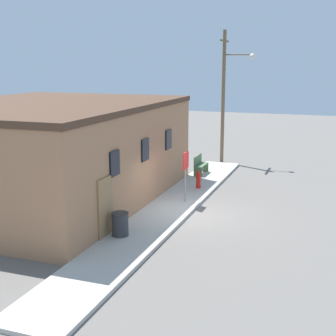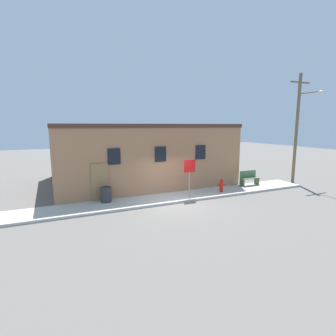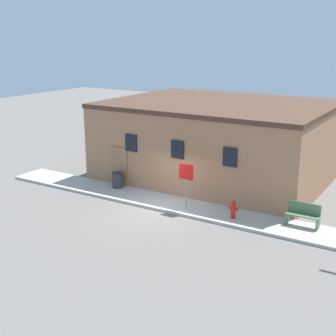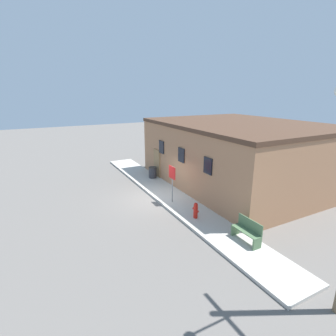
{
  "view_description": "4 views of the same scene",
  "coord_description": "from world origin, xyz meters",
  "px_view_note": "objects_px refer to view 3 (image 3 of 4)",
  "views": [
    {
      "loc": [
        -17.33,
        -5.24,
        5.99
      ],
      "look_at": [
        -0.02,
        1.0,
        1.84
      ],
      "focal_mm": 50.0,
      "sensor_mm": 36.0,
      "label": 1
    },
    {
      "loc": [
        -6.12,
        -12.38,
        4.25
      ],
      "look_at": [
        -0.02,
        1.0,
        1.84
      ],
      "focal_mm": 28.0,
      "sensor_mm": 36.0,
      "label": 2
    },
    {
      "loc": [
        11.19,
        -17.14,
        7.87
      ],
      "look_at": [
        -0.02,
        1.0,
        1.84
      ],
      "focal_mm": 50.0,
      "sensor_mm": 36.0,
      "label": 3
    },
    {
      "loc": [
        13.63,
        -6.17,
        6.32
      ],
      "look_at": [
        -0.02,
        1.0,
        1.84
      ],
      "focal_mm": 28.0,
      "sensor_mm": 36.0,
      "label": 4
    }
  ],
  "objects_px": {
    "fire_hydrant": "(233,209)",
    "stop_sign": "(186,177)",
    "bench": "(303,215)",
    "trash_bin": "(118,180)"
  },
  "relations": [
    {
      "from": "fire_hydrant",
      "to": "stop_sign",
      "type": "xyz_separation_m",
      "value": [
        -2.33,
        -0.09,
        1.12
      ]
    },
    {
      "from": "stop_sign",
      "to": "trash_bin",
      "type": "height_order",
      "value": "stop_sign"
    },
    {
      "from": "fire_hydrant",
      "to": "bench",
      "type": "relative_size",
      "value": 0.6
    },
    {
      "from": "bench",
      "to": "trash_bin",
      "type": "relative_size",
      "value": 1.67
    },
    {
      "from": "fire_hydrant",
      "to": "trash_bin",
      "type": "distance_m",
      "value": 7.03
    },
    {
      "from": "bench",
      "to": "stop_sign",
      "type": "bearing_deg",
      "value": -170.9
    },
    {
      "from": "stop_sign",
      "to": "bench",
      "type": "bearing_deg",
      "value": 9.1
    },
    {
      "from": "fire_hydrant",
      "to": "trash_bin",
      "type": "xyz_separation_m",
      "value": [
        -6.99,
        0.79,
        0.0
      ]
    },
    {
      "from": "bench",
      "to": "fire_hydrant",
      "type": "bearing_deg",
      "value": -165.54
    },
    {
      "from": "stop_sign",
      "to": "trash_bin",
      "type": "relative_size",
      "value": 2.63
    }
  ]
}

